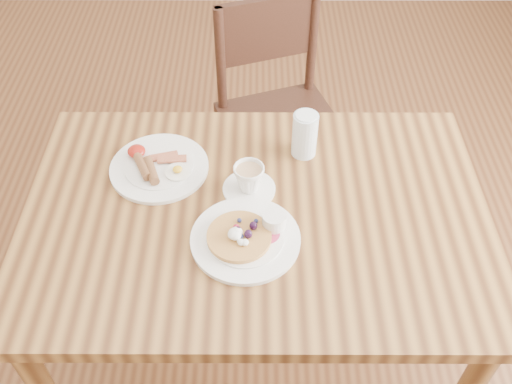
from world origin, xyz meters
TOP-DOWN VIEW (x-y plane):
  - ground at (0.00, 0.00)m, footprint 5.00×5.00m
  - dining_table at (0.00, 0.00)m, footprint 1.20×0.80m
  - chair_far at (0.08, 0.73)m, footprint 0.53×0.53m
  - pancake_plate at (-0.02, -0.10)m, footprint 0.27×0.27m
  - breakfast_plate at (-0.27, 0.15)m, footprint 0.27×0.27m
  - teacup_saucer at (-0.02, 0.07)m, footprint 0.14×0.14m
  - water_glass at (0.13, 0.22)m, footprint 0.07×0.07m

SIDE VIEW (x-z plane):
  - ground at x=0.00m, z-range 0.00..0.00m
  - chair_far at x=0.08m, z-range 0.05..0.93m
  - dining_table at x=0.00m, z-range 0.28..1.03m
  - breakfast_plate at x=-0.27m, z-range 0.74..0.78m
  - pancake_plate at x=-0.02m, z-range 0.74..0.79m
  - teacup_saucer at x=-0.02m, z-range 0.74..0.83m
  - water_glass at x=0.13m, z-range 0.75..0.88m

